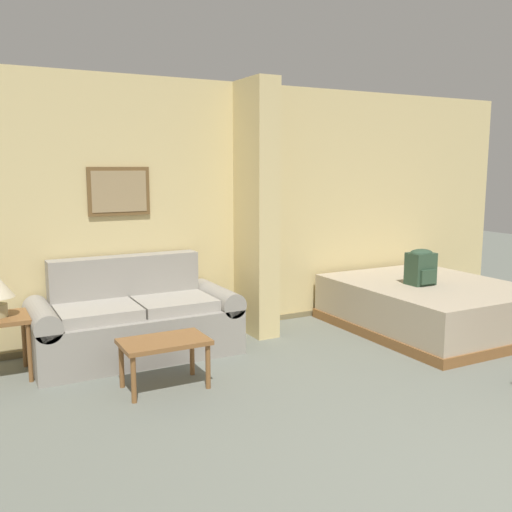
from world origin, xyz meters
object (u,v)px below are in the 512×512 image
coffee_table (164,346)px  backpack (421,266)px  couch (135,321)px  bed (428,305)px

coffee_table → backpack: 2.94m
couch → coffee_table: couch is taller
bed → couch: bearing=168.3°
coffee_table → backpack: (2.91, 0.25, 0.36)m
backpack → couch: bearing=167.3°
couch → bed: size_ratio=0.92×
couch → coffee_table: bearing=-91.5°
bed → backpack: size_ratio=5.36×
coffee_table → couch: bearing=88.5°
bed → backpack: (-0.16, -0.03, 0.44)m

